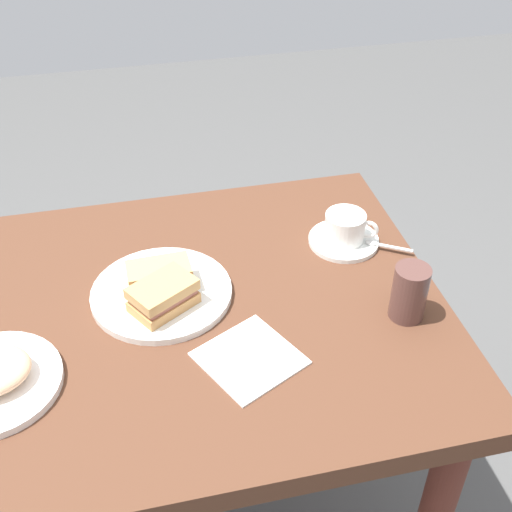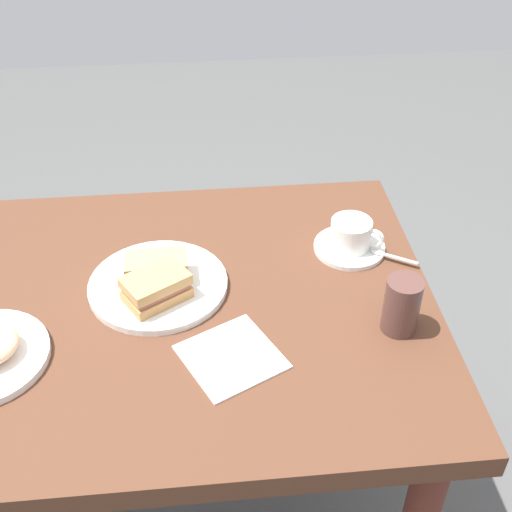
{
  "view_description": "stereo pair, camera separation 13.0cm",
  "coord_description": "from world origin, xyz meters",
  "px_view_note": "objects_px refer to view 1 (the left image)",
  "views": [
    {
      "loc": [
        -0.04,
        -0.91,
        1.56
      ],
      "look_at": [
        0.19,
        0.09,
        0.76
      ],
      "focal_mm": 46.56,
      "sensor_mm": 36.0,
      "label": 1
    },
    {
      "loc": [
        0.09,
        -0.93,
        1.56
      ],
      "look_at": [
        0.19,
        0.09,
        0.76
      ],
      "focal_mm": 46.56,
      "sensor_mm": 36.0,
      "label": 2
    }
  ],
  "objects_px": {
    "spoon": "(381,245)",
    "sandwich_plate": "(159,293)",
    "napkin": "(250,358)",
    "sandwich_back": "(163,297)",
    "coffee_saucer": "(344,240)",
    "drinking_glass": "(409,293)",
    "coffee_cup": "(346,226)",
    "dining_table": "(169,352)",
    "sandwich_front": "(159,276)"
  },
  "relations": [
    {
      "from": "sandwich_front",
      "to": "coffee_cup",
      "type": "bearing_deg",
      "value": 10.55
    },
    {
      "from": "dining_table",
      "to": "sandwich_front",
      "type": "xyz_separation_m",
      "value": [
        -0.0,
        0.06,
        0.14
      ]
    },
    {
      "from": "napkin",
      "to": "drinking_glass",
      "type": "xyz_separation_m",
      "value": [
        0.3,
        0.04,
        0.05
      ]
    },
    {
      "from": "sandwich_plate",
      "to": "napkin",
      "type": "height_order",
      "value": "sandwich_plate"
    },
    {
      "from": "coffee_saucer",
      "to": "napkin",
      "type": "relative_size",
      "value": 0.97
    },
    {
      "from": "coffee_saucer",
      "to": "napkin",
      "type": "height_order",
      "value": "coffee_saucer"
    },
    {
      "from": "dining_table",
      "to": "sandwich_back",
      "type": "relative_size",
      "value": 7.57
    },
    {
      "from": "dining_table",
      "to": "coffee_cup",
      "type": "relative_size",
      "value": 9.77
    },
    {
      "from": "dining_table",
      "to": "drinking_glass",
      "type": "bearing_deg",
      "value": -13.83
    },
    {
      "from": "dining_table",
      "to": "sandwich_plate",
      "type": "height_order",
      "value": "sandwich_plate"
    },
    {
      "from": "coffee_cup",
      "to": "napkin",
      "type": "xyz_separation_m",
      "value": [
        -0.26,
        -0.28,
        -0.04
      ]
    },
    {
      "from": "coffee_saucer",
      "to": "coffee_cup",
      "type": "bearing_deg",
      "value": -24.61
    },
    {
      "from": "spoon",
      "to": "sandwich_plate",
      "type": "bearing_deg",
      "value": -174.67
    },
    {
      "from": "coffee_saucer",
      "to": "drinking_glass",
      "type": "height_order",
      "value": "drinking_glass"
    },
    {
      "from": "sandwich_front",
      "to": "coffee_cup",
      "type": "relative_size",
      "value": 1.13
    },
    {
      "from": "sandwich_front",
      "to": "sandwich_back",
      "type": "relative_size",
      "value": 0.87
    },
    {
      "from": "napkin",
      "to": "drinking_glass",
      "type": "height_order",
      "value": "drinking_glass"
    },
    {
      "from": "dining_table",
      "to": "sandwich_plate",
      "type": "distance_m",
      "value": 0.12
    },
    {
      "from": "dining_table",
      "to": "drinking_glass",
      "type": "xyz_separation_m",
      "value": [
        0.43,
        -0.11,
        0.16
      ]
    },
    {
      "from": "dining_table",
      "to": "sandwich_front",
      "type": "bearing_deg",
      "value": 90.3
    },
    {
      "from": "sandwich_front",
      "to": "spoon",
      "type": "distance_m",
      "value": 0.46
    },
    {
      "from": "spoon",
      "to": "sandwich_back",
      "type": "bearing_deg",
      "value": -168.43
    },
    {
      "from": "sandwich_front",
      "to": "drinking_glass",
      "type": "height_order",
      "value": "drinking_glass"
    },
    {
      "from": "coffee_cup",
      "to": "spoon",
      "type": "xyz_separation_m",
      "value": [
        0.06,
        -0.04,
        -0.03
      ]
    },
    {
      "from": "sandwich_front",
      "to": "spoon",
      "type": "height_order",
      "value": "sandwich_front"
    },
    {
      "from": "dining_table",
      "to": "napkin",
      "type": "relative_size",
      "value": 6.9
    },
    {
      "from": "sandwich_plate",
      "to": "coffee_saucer",
      "type": "xyz_separation_m",
      "value": [
        0.39,
        0.08,
        -0.0
      ]
    },
    {
      "from": "dining_table",
      "to": "coffee_saucer",
      "type": "bearing_deg",
      "value": 18.44
    },
    {
      "from": "napkin",
      "to": "sandwich_front",
      "type": "bearing_deg",
      "value": 121.74
    },
    {
      "from": "spoon",
      "to": "drinking_glass",
      "type": "xyz_separation_m",
      "value": [
        -0.03,
        -0.19,
        0.04
      ]
    },
    {
      "from": "dining_table",
      "to": "napkin",
      "type": "distance_m",
      "value": 0.22
    },
    {
      "from": "sandwich_plate",
      "to": "drinking_glass",
      "type": "height_order",
      "value": "drinking_glass"
    },
    {
      "from": "dining_table",
      "to": "sandwich_front",
      "type": "distance_m",
      "value": 0.16
    },
    {
      "from": "napkin",
      "to": "coffee_cup",
      "type": "bearing_deg",
      "value": 46.43
    },
    {
      "from": "dining_table",
      "to": "coffee_saucer",
      "type": "distance_m",
      "value": 0.42
    },
    {
      "from": "napkin",
      "to": "drinking_glass",
      "type": "distance_m",
      "value": 0.31
    },
    {
      "from": "sandwich_back",
      "to": "sandwich_plate",
      "type": "bearing_deg",
      "value": 95.77
    },
    {
      "from": "sandwich_plate",
      "to": "coffee_cup",
      "type": "relative_size",
      "value": 2.5
    },
    {
      "from": "dining_table",
      "to": "coffee_cup",
      "type": "xyz_separation_m",
      "value": [
        0.39,
        0.13,
        0.15
      ]
    },
    {
      "from": "drinking_glass",
      "to": "sandwich_front",
      "type": "bearing_deg",
      "value": 159.32
    },
    {
      "from": "coffee_cup",
      "to": "dining_table",
      "type": "bearing_deg",
      "value": -161.72
    },
    {
      "from": "coffee_saucer",
      "to": "spoon",
      "type": "height_order",
      "value": "spoon"
    },
    {
      "from": "dining_table",
      "to": "coffee_cup",
      "type": "height_order",
      "value": "coffee_cup"
    },
    {
      "from": "sandwich_front",
      "to": "drinking_glass",
      "type": "relative_size",
      "value": 1.12
    },
    {
      "from": "sandwich_front",
      "to": "coffee_cup",
      "type": "distance_m",
      "value": 0.4
    },
    {
      "from": "coffee_cup",
      "to": "spoon",
      "type": "relative_size",
      "value": 1.18
    },
    {
      "from": "sandwich_plate",
      "to": "spoon",
      "type": "relative_size",
      "value": 2.95
    },
    {
      "from": "coffee_cup",
      "to": "drinking_glass",
      "type": "bearing_deg",
      "value": -81.0
    },
    {
      "from": "napkin",
      "to": "sandwich_back",
      "type": "bearing_deg",
      "value": 131.04
    },
    {
      "from": "sandwich_plate",
      "to": "coffee_saucer",
      "type": "height_order",
      "value": "sandwich_plate"
    }
  ]
}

